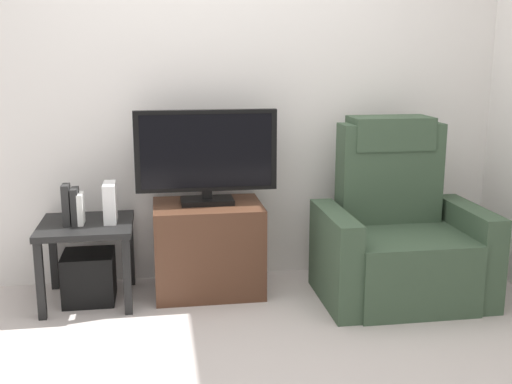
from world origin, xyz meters
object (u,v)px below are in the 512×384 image
game_console (110,202)px  book_middle (75,206)px  tv_stand (208,248)px  side_table (87,236)px  book_leftmost (67,205)px  recliner_armchair (398,236)px  television (206,155)px  book_rightmost (81,209)px  subwoofer_box (89,277)px

game_console → book_middle: bearing=-171.3°
tv_stand → game_console: bearing=-176.0°
side_table → book_leftmost: 0.22m
recliner_armchair → book_leftmost: size_ratio=4.54×
tv_stand → book_leftmost: bearing=-175.1°
television → book_middle: (-0.77, -0.09, -0.27)m
recliner_armchair → book_rightmost: recliner_armchair is taller
tv_stand → recliner_armchair: 1.17m
subwoofer_box → book_rightmost: size_ratio=1.63×
book_middle → game_console: size_ratio=0.93×
book_rightmost → game_console: size_ratio=0.79×
subwoofer_box → side_table: bearing=-90.0°
tv_stand → book_middle: book_middle is taller
book_leftmost → side_table: bearing=11.3°
game_console → television: bearing=5.9°
recliner_armchair → book_leftmost: bearing=171.7°
television → recliner_armchair: 1.27m
tv_stand → recliner_armchair: (1.14, -0.24, 0.09)m
tv_stand → recliner_armchair: bearing=-11.8°
book_leftmost → game_console: size_ratio=1.02×
tv_stand → side_table: 0.74m
television → book_leftmost: television is taller
tv_stand → book_rightmost: (-0.74, -0.07, 0.30)m
side_table → game_console: size_ratio=2.32×
book_rightmost → tv_stand: bearing=5.4°
book_rightmost → recliner_armchair: bearing=-5.1°
recliner_armchair → game_console: bearing=170.0°
book_middle → book_rightmost: size_ratio=1.18×
book_middle → subwoofer_box: bearing=21.3°
subwoofer_box → book_rightmost: 0.43m
subwoofer_box → book_middle: book_middle is taller
game_console → side_table: bearing=-176.1°
subwoofer_box → book_leftmost: size_ratio=1.26×
recliner_armchair → side_table: size_ratio=2.00×
subwoofer_box → recliner_armchair: bearing=-5.8°
subwoofer_box → book_middle: size_ratio=1.39×
television → book_rightmost: bearing=-173.2°
recliner_armchair → subwoofer_box: 1.89m
book_leftmost → book_middle: bearing=0.0°
tv_stand → recliner_armchair: recliner_armchair is taller
television → recliner_armchair: bearing=-12.8°
side_table → book_middle: 0.19m
television → side_table: size_ratio=1.59×
television → game_console: (-0.58, -0.06, -0.26)m
recliner_armchair → book_middle: 1.94m
side_table → subwoofer_box: side_table is taller
book_rightmost → book_leftmost: bearing=180.0°
subwoofer_box → book_rightmost: (-0.02, -0.02, 0.43)m
recliner_armchair → book_leftmost: 1.99m
book_leftmost → book_middle: (0.05, 0.00, -0.01)m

